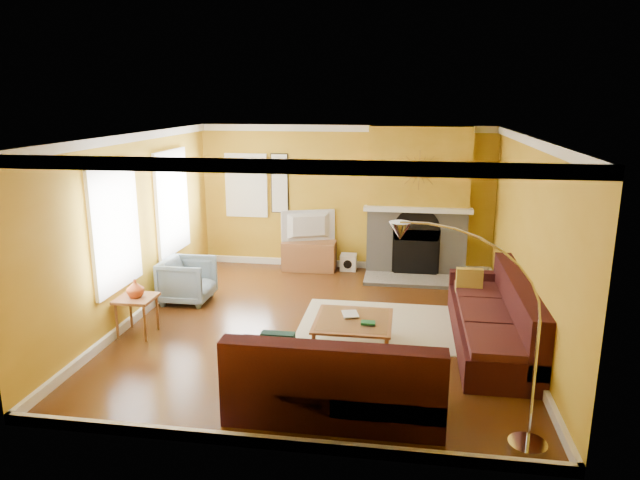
% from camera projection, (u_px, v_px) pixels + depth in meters
% --- Properties ---
extents(floor, '(5.50, 6.00, 0.02)m').
position_uv_depth(floor, '(321.00, 327.00, 8.19)').
color(floor, '#5E3213').
rests_on(floor, ground).
extents(ceiling, '(5.50, 6.00, 0.02)m').
position_uv_depth(ceiling, '(321.00, 135.00, 7.52)').
color(ceiling, white).
rests_on(ceiling, ground).
extents(wall_back, '(5.50, 0.02, 2.70)m').
position_uv_depth(wall_back, '(345.00, 198.00, 10.74)').
color(wall_back, gold).
rests_on(wall_back, ground).
extents(wall_front, '(5.50, 0.02, 2.70)m').
position_uv_depth(wall_front, '(269.00, 315.00, 4.97)').
color(wall_front, gold).
rests_on(wall_front, ground).
extents(wall_left, '(0.02, 6.00, 2.70)m').
position_uv_depth(wall_left, '(133.00, 228.00, 8.26)').
color(wall_left, gold).
rests_on(wall_left, ground).
extents(wall_right, '(0.02, 6.00, 2.70)m').
position_uv_depth(wall_right, '(530.00, 242.00, 7.45)').
color(wall_right, gold).
rests_on(wall_right, ground).
extents(baseboard, '(5.50, 6.00, 0.12)m').
position_uv_depth(baseboard, '(321.00, 322.00, 8.17)').
color(baseboard, white).
rests_on(baseboard, floor).
extents(crown_molding, '(5.50, 6.00, 0.12)m').
position_uv_depth(crown_molding, '(321.00, 140.00, 7.54)').
color(crown_molding, white).
rests_on(crown_molding, ceiling).
extents(window_left_near, '(0.06, 1.22, 1.72)m').
position_uv_depth(window_left_near, '(171.00, 202.00, 9.47)').
color(window_left_near, white).
rests_on(window_left_near, wall_left).
extents(window_left_far, '(0.06, 1.22, 1.72)m').
position_uv_depth(window_left_far, '(114.00, 227.00, 7.64)').
color(window_left_far, white).
rests_on(window_left_far, wall_left).
extents(window_back, '(0.82, 0.06, 1.22)m').
position_uv_depth(window_back, '(246.00, 185.00, 10.92)').
color(window_back, white).
rests_on(window_back, wall_back).
extents(wall_art, '(0.34, 0.04, 1.14)m').
position_uv_depth(wall_art, '(280.00, 183.00, 10.82)').
color(wall_art, white).
rests_on(wall_art, wall_back).
extents(fireplace, '(1.80, 0.40, 2.70)m').
position_uv_depth(fireplace, '(418.00, 202.00, 10.34)').
color(fireplace, gray).
rests_on(fireplace, floor).
extents(mantel, '(1.92, 0.22, 0.08)m').
position_uv_depth(mantel, '(418.00, 210.00, 10.13)').
color(mantel, white).
rests_on(mantel, fireplace).
extents(hearth, '(1.80, 0.70, 0.06)m').
position_uv_depth(hearth, '(415.00, 280.00, 10.13)').
color(hearth, gray).
rests_on(hearth, floor).
extents(sunburst, '(0.70, 0.04, 0.70)m').
position_uv_depth(sunburst, '(419.00, 170.00, 9.97)').
color(sunburst, olive).
rests_on(sunburst, fireplace).
extents(rug, '(2.40, 1.80, 0.02)m').
position_uv_depth(rug, '(384.00, 325.00, 8.20)').
color(rug, beige).
rests_on(rug, floor).
extents(sectional_sofa, '(3.35, 3.83, 0.90)m').
position_uv_depth(sectional_sofa, '(396.00, 322.00, 7.16)').
color(sectional_sofa, '#371113').
rests_on(sectional_sofa, floor).
extents(coffee_table, '(1.00, 1.00, 0.40)m').
position_uv_depth(coffee_table, '(353.00, 333.00, 7.45)').
color(coffee_table, white).
rests_on(coffee_table, floor).
extents(media_console, '(1.00, 0.45, 0.55)m').
position_uv_depth(media_console, '(309.00, 256.00, 10.79)').
color(media_console, '#955E36').
rests_on(media_console, floor).
extents(tv, '(1.01, 0.48, 0.59)m').
position_uv_depth(tv, '(309.00, 226.00, 10.66)').
color(tv, black).
rests_on(tv, media_console).
extents(subwoofer, '(0.30, 0.30, 0.30)m').
position_uv_depth(subwoofer, '(348.00, 262.00, 10.82)').
color(subwoofer, white).
rests_on(subwoofer, floor).
extents(armchair, '(0.78, 0.76, 0.71)m').
position_uv_depth(armchair, '(188.00, 280.00, 9.09)').
color(armchair, gray).
rests_on(armchair, floor).
extents(side_table, '(0.50, 0.50, 0.55)m').
position_uv_depth(side_table, '(138.00, 316.00, 7.82)').
color(side_table, '#955E36').
rests_on(side_table, floor).
extents(vase, '(0.24, 0.24, 0.25)m').
position_uv_depth(vase, '(135.00, 288.00, 7.72)').
color(vase, '#C64E1B').
rests_on(vase, side_table).
extents(book, '(0.26, 0.31, 0.03)m').
position_uv_depth(book, '(343.00, 315.00, 7.51)').
color(book, white).
rests_on(book, coffee_table).
extents(arc_lamp, '(1.35, 0.36, 2.12)m').
position_uv_depth(arc_lamp, '(471.00, 339.00, 5.16)').
color(arc_lamp, silver).
rests_on(arc_lamp, floor).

